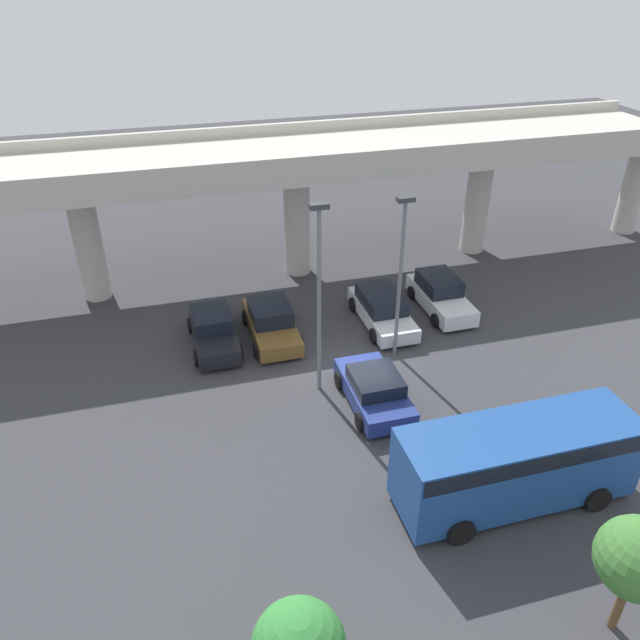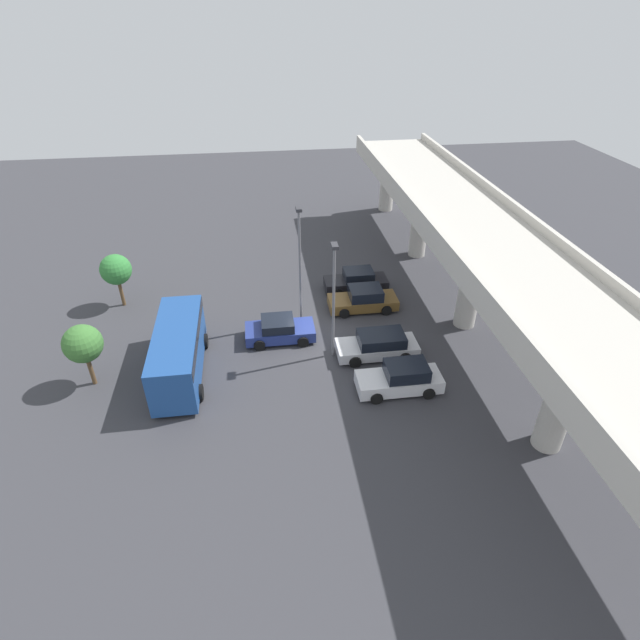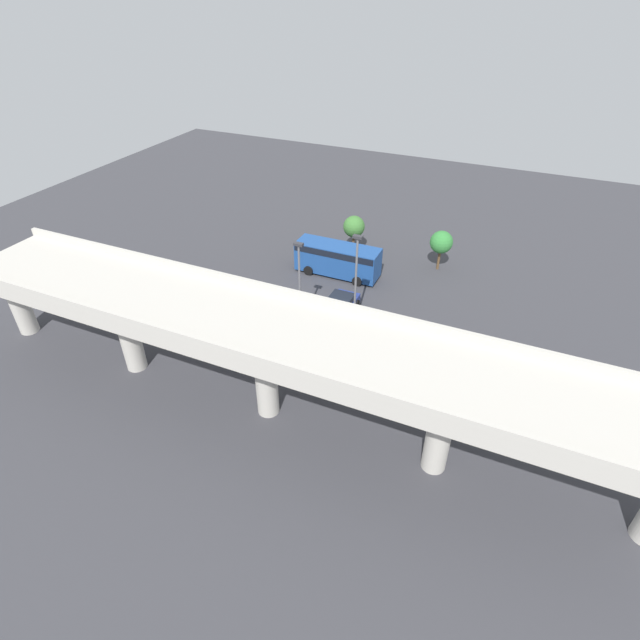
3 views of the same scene
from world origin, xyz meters
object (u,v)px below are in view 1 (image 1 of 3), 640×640
Objects in this scene: parked_car_0 at (213,330)px; shuttle_bus at (517,458)px; lamp_post_mid_lot at (319,288)px; parked_car_1 at (271,322)px; parked_car_2 at (374,390)px; parked_car_4 at (440,295)px; tree_front_centre at (638,559)px; lamp_post_near_aisle at (401,266)px; parked_car_3 at (382,309)px.

parked_car_0 is 0.59× the size of shuttle_bus.
parked_car_0 is 0.57× the size of lamp_post_mid_lot.
parked_car_0 is 0.97× the size of parked_car_1.
parked_car_0 reaches higher than parked_car_2.
parked_car_4 is 17.30m from tree_front_centre.
parked_car_4 is at bearing -42.53° from parked_car_2.
lamp_post_mid_lot is (-1.81, 1.57, 4.00)m from parked_car_2.
tree_front_centre is (-2.85, -16.95, 1.95)m from parked_car_4.
parked_car_1 is at bearing 109.14° from tree_front_centre.
lamp_post_mid_lot is (-3.92, -1.51, 0.35)m from lamp_post_near_aisle.
tree_front_centre is (2.91, -10.66, 2.03)m from parked_car_2.
lamp_post_near_aisle reaches higher than parked_car_2.
lamp_post_near_aisle is at bearing -34.35° from parked_car_2.
parked_car_4 is 12.56m from shuttle_bus.
shuttle_bus is at bearing 93.32° from tree_front_centre.
parked_car_2 is at bearing -42.53° from parked_car_4.
shuttle_bus is at bearing 0.71° from parked_car_3.
shuttle_bus is at bearing -14.47° from parked_car_4.
lamp_post_near_aisle reaches higher than parked_car_1.
parked_car_4 is at bearing 91.77° from parked_car_1.
parked_car_1 is at bearing 89.23° from parked_car_0.
parked_car_0 is at bearing 116.84° from tree_front_centre.
parked_car_4 is (11.31, 0.23, 0.03)m from parked_car_0.
lamp_post_near_aisle is 1.93× the size of tree_front_centre.
parked_car_1 is 0.61× the size of shuttle_bus.
shuttle_bus is at bearing -155.72° from parked_car_2.
parked_car_0 is 0.99× the size of parked_car_4.
lamp_post_near_aisle is 13.86m from tree_front_centre.
lamp_post_mid_lot is (-7.58, -4.71, 3.91)m from parked_car_4.
parked_car_3 is 4.52m from lamp_post_near_aisle.
lamp_post_mid_lot reaches higher than parked_car_2.
lamp_post_mid_lot is (1.06, -4.45, 3.94)m from parked_car_1.
parked_car_0 is 1.06× the size of parked_car_2.
parked_car_1 is at bearing 25.53° from parked_car_2.
lamp_post_mid_lot is (-4.30, -4.22, 3.95)m from parked_car_3.
parked_car_2 is at bearing -23.28° from parked_car_3.
shuttle_bus is (0.14, -11.63, 1.00)m from parked_car_3.
parked_car_4 reaches higher than parked_car_3.
tree_front_centre is at bearing -164.71° from parked_car_2.
tree_front_centre is at bearing -86.63° from lamp_post_near_aisle.
parked_car_2 is 5.22m from lamp_post_near_aisle.
lamp_post_near_aisle reaches higher than parked_car_3.
shuttle_bus is 0.97× the size of lamp_post_mid_lot.
shuttle_bus is (2.63, -5.84, 1.04)m from parked_car_2.
parked_car_3 is 16.58m from tree_front_centre.
parked_car_0 is at bearing -91.88° from parked_car_3.
shuttle_bus reaches higher than parked_car_2.
parked_car_1 is 6.67m from parked_car_2.
tree_front_centre reaches higher than parked_car_4.
parked_car_2 is 6.30m from parked_car_3.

